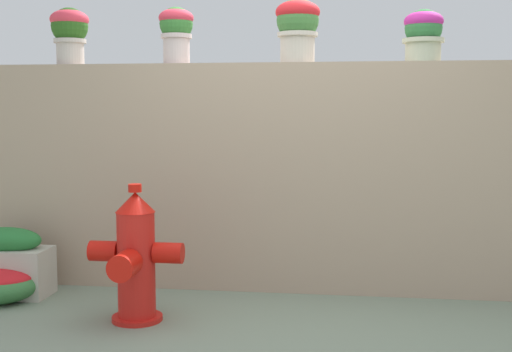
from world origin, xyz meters
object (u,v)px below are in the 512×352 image
potted_plant_4 (423,32)px  potted_plant_3 (298,24)px  potted_plant_1 (70,30)px  planter_box (8,263)px  potted_plant_2 (176,29)px  fire_hydrant (135,259)px

potted_plant_4 → potted_plant_3: bearing=177.1°
potted_plant_1 → potted_plant_4: size_ratio=1.19×
potted_plant_1 → potted_plant_4: bearing=-0.9°
potted_plant_3 → planter_box: 2.70m
potted_plant_4 → planter_box: 3.38m
potted_plant_2 → potted_plant_1: bearing=180.0°
potted_plant_3 → fire_hydrant: potted_plant_3 is taller
potted_plant_4 → planter_box: bearing=-171.4°
potted_plant_1 → fire_hydrant: size_ratio=0.50×
planter_box → potted_plant_4: bearing=8.6°
potted_plant_4 → planter_box: (-2.92, -0.44, -1.63)m
potted_plant_1 → potted_plant_2: 0.83m
potted_plant_3 → potted_plant_1: bearing=-179.9°
potted_plant_1 → planter_box: (-0.31, -0.48, -1.70)m
potted_plant_2 → potted_plant_3: potted_plant_3 is taller
potted_plant_2 → potted_plant_4: bearing=-1.3°
fire_hydrant → planter_box: 1.19m
potted_plant_2 → planter_box: potted_plant_2 is taller
potted_plant_1 → fire_hydrant: bearing=-49.6°
potted_plant_3 → potted_plant_4: (0.89, -0.05, -0.08)m
fire_hydrant → potted_plant_3: bearing=44.6°
potted_plant_2 → potted_plant_3: bearing=0.3°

